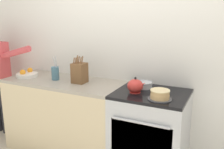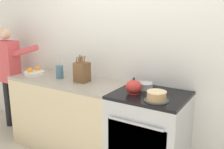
% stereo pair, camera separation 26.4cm
% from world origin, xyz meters
% --- Properties ---
extents(wall_back, '(8.00, 0.04, 2.60)m').
position_xyz_m(wall_back, '(0.00, 0.65, 1.30)').
color(wall_back, silver).
rests_on(wall_back, ground_plane).
extents(counter_cabinet, '(1.45, 0.63, 0.91)m').
position_xyz_m(counter_cabinet, '(-0.73, 0.32, 0.46)').
color(counter_cabinet, beige).
rests_on(counter_cabinet, ground_plane).
extents(stove_range, '(0.73, 0.66, 0.91)m').
position_xyz_m(stove_range, '(0.36, 0.31, 0.46)').
color(stove_range, '#B7BABF').
rests_on(stove_range, ground_plane).
extents(layer_cake, '(0.22, 0.22, 0.09)m').
position_xyz_m(layer_cake, '(0.49, 0.15, 0.96)').
color(layer_cake, '#4C4C51').
rests_on(layer_cake, stove_range).
extents(tea_kettle, '(0.20, 0.16, 0.16)m').
position_xyz_m(tea_kettle, '(0.21, 0.25, 0.98)').
color(tea_kettle, red).
rests_on(tea_kettle, stove_range).
extents(mixing_bowl, '(0.20, 0.20, 0.07)m').
position_xyz_m(mixing_bowl, '(0.23, 0.45, 0.95)').
color(mixing_bowl, '#B7BABF').
rests_on(mixing_bowl, stove_range).
extents(knife_block, '(0.15, 0.15, 0.33)m').
position_xyz_m(knife_block, '(-0.50, 0.32, 1.03)').
color(knife_block, brown).
rests_on(knife_block, counter_cabinet).
extents(utensil_crock, '(0.09, 0.09, 0.30)m').
position_xyz_m(utensil_crock, '(-0.84, 0.30, 1.00)').
color(utensil_crock, '#477084').
rests_on(utensil_crock, counter_cabinet).
extents(fruit_bowl, '(0.26, 0.26, 0.10)m').
position_xyz_m(fruit_bowl, '(-1.26, 0.26, 0.94)').
color(fruit_bowl, silver).
rests_on(fruit_bowl, counter_cabinet).
extents(person_baker, '(0.89, 0.20, 1.51)m').
position_xyz_m(person_baker, '(-1.87, 0.32, 0.90)').
color(person_baker, black).
rests_on(person_baker, ground_plane).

